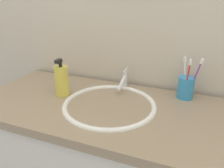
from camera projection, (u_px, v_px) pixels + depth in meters
name	position (u px, v px, depth m)	size (l,w,h in m)	color
tiled_wall_back	(136.00, 27.00, 1.11)	(2.48, 0.04, 2.40)	beige
sink_basin	(110.00, 112.00, 0.98)	(0.42, 0.42, 0.11)	white
faucet	(124.00, 80.00, 1.12)	(0.02, 0.15, 0.10)	silver
toothbrush_cup	(186.00, 88.00, 1.02)	(0.07, 0.07, 0.10)	#338CCC
toothbrush_red	(188.00, 77.00, 0.97)	(0.02, 0.03, 0.19)	red
toothbrush_purple	(195.00, 76.00, 0.97)	(0.05, 0.02, 0.20)	purple
toothbrush_white	(185.00, 73.00, 1.03)	(0.04, 0.05, 0.18)	white
soap_dispenser	(62.00, 81.00, 1.04)	(0.07, 0.07, 0.18)	#DBCC4C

